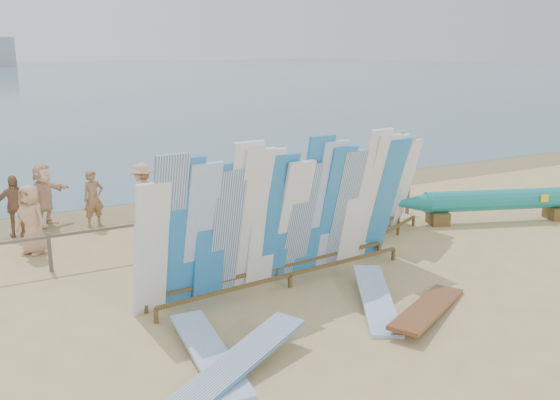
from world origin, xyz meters
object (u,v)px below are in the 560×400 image
flat_board_b (376,305)px  beachgoer_extra_0 (376,171)px  beachgoer_10 (389,177)px  beachgoer_1 (93,199)px  beachgoer_11 (44,195)px  flat_board_e (239,374)px  flat_board_c (428,314)px  beachgoer_7 (313,168)px  beachgoer_2 (161,213)px  beachgoer_5 (244,174)px  outrigger_canoe (499,201)px  side_surfboard_rack (392,187)px  flat_board_a (209,359)px  vendor_table (343,236)px  main_surfboard_rack (284,219)px  beachgoer_3 (142,195)px  stroller (250,210)px  beachgoer_0 (31,220)px  beachgoer_4 (200,198)px  beachgoer_extra_1 (15,206)px  beach_chair_right (281,215)px  beach_chair_left (192,226)px

flat_board_b → beachgoer_extra_0: (5.31, 7.01, 0.83)m
beachgoer_10 → beachgoer_1: bearing=-148.0°
flat_board_b → beachgoer_11: 9.84m
flat_board_e → flat_board_b: bearing=81.7°
flat_board_c → beachgoer_7: beachgoer_7 is taller
beachgoer_2 → beachgoer_5: (3.64, 3.00, 0.07)m
outrigger_canoe → flat_board_e: (-9.84, -3.94, -0.60)m
side_surfboard_rack → flat_board_a: size_ratio=1.04×
vendor_table → main_surfboard_rack: bearing=-142.3°
beachgoer_3 → beachgoer_11: bearing=-87.9°
stroller → flat_board_e: bearing=-97.7°
flat_board_a → beachgoer_0: size_ratio=1.61×
flat_board_a → beachgoer_4: 7.24m
main_surfboard_rack → beachgoer_0: 6.27m
main_surfboard_rack → beachgoer_1: 6.63m
beachgoer_extra_1 → main_surfboard_rack: bearing=-40.7°
beachgoer_11 → beachgoer_2: (2.30, -3.13, -0.06)m
flat_board_e → flat_board_a: 0.67m
flat_board_b → flat_board_c: bearing=-23.5°
beachgoer_4 → beachgoer_7: bearing=148.4°
main_surfboard_rack → side_surfboard_rack: size_ratio=2.24×
flat_board_e → beachgoer_0: bearing=170.7°
stroller → beach_chair_right: bearing=-2.8°
flat_board_e → beachgoer_4: beachgoer_4 is taller
outrigger_canoe → flat_board_e: bearing=-138.5°
flat_board_a → beachgoer_5: 10.00m
beach_chair_left → beachgoer_10: (6.77, 0.35, 0.57)m
beach_chair_left → beach_chair_right: beach_chair_left is taller
beachgoer_1 → beachgoer_7: beachgoer_7 is taller
flat_board_b → beachgoer_0: (-5.37, 6.27, 0.84)m
beachgoer_2 → main_surfboard_rack: bearing=-11.8°
side_surfboard_rack → flat_board_c: side_surfboard_rack is taller
beachgoer_3 → beachgoer_extra_1: bearing=-71.8°
beachgoer_11 → beachgoer_7: bearing=-48.6°
beach_chair_left → beachgoer_0: beachgoer_0 is taller
beachgoer_5 → beachgoer_2: bearing=41.5°
beachgoer_1 → beachgoer_10: bearing=-22.6°
beachgoer_1 → main_surfboard_rack: bearing=-79.2°
beachgoer_extra_0 → beachgoer_5: bearing=-169.1°
flat_board_a → beachgoer_11: beachgoer_11 is taller
flat_board_b → beachgoer_7: beachgoer_7 is taller
outrigger_canoe → beachgoer_0: beachgoer_0 is taller
beach_chair_right → beachgoer_extra_1: (-6.63, 2.24, 0.58)m
vendor_table → beachgoer_2: beachgoer_2 is taller
beachgoer_10 → beachgoer_0: size_ratio=0.95×
beach_chair_right → beachgoer_extra_0: bearing=-19.9°
main_surfboard_rack → vendor_table: main_surfboard_rack is taller
beach_chair_right → beachgoer_10: bearing=-29.5°
vendor_table → beachgoer_1: 6.90m
beach_chair_left → beachgoer_10: bearing=9.3°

